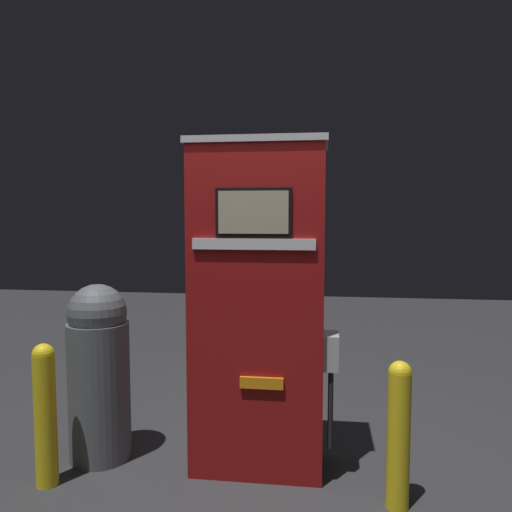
# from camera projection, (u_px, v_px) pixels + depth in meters

# --- Properties ---
(ground_plane) EXTENTS (14.00, 14.00, 0.00)m
(ground_plane) POSITION_uv_depth(u_px,v_px,m) (254.00, 483.00, 3.00)
(ground_plane) COLOR #2D2D30
(gas_pump) EXTENTS (0.92, 0.47, 2.07)m
(gas_pump) POSITION_uv_depth(u_px,v_px,m) (259.00, 307.00, 3.13)
(gas_pump) COLOR maroon
(gas_pump) RESTS_ON ground_plane
(safety_bollard) EXTENTS (0.13, 0.13, 0.82)m
(safety_bollard) POSITION_uv_depth(u_px,v_px,m) (399.00, 431.00, 2.72)
(safety_bollard) COLOR yellow
(safety_bollard) RESTS_ON ground_plane
(trash_bin) EXTENTS (0.40, 0.40, 1.16)m
(trash_bin) POSITION_uv_depth(u_px,v_px,m) (99.00, 370.00, 3.27)
(trash_bin) COLOR #51565B
(trash_bin) RESTS_ON ground_plane
(safety_bollard_far) EXTENTS (0.13, 0.13, 0.86)m
(safety_bollard_far) POSITION_uv_depth(u_px,v_px,m) (45.00, 411.00, 2.95)
(safety_bollard_far) COLOR yellow
(safety_bollard_far) RESTS_ON ground_plane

